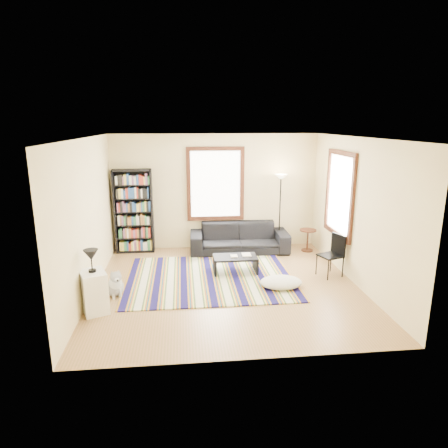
{
  "coord_description": "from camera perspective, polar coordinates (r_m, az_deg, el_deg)",
  "views": [
    {
      "loc": [
        -0.81,
        -7.13,
        3.07
      ],
      "look_at": [
        0.0,
        0.5,
        1.1
      ],
      "focal_mm": 32.0,
      "sensor_mm": 36.0,
      "label": 1
    }
  ],
  "objects": [
    {
      "name": "side_table",
      "position": [
        9.93,
        11.85,
        -2.29
      ],
      "size": [
        0.53,
        0.53,
        0.54
      ],
      "primitive_type": "cylinder",
      "rotation": [
        0.0,
        0.0,
        0.41
      ],
      "color": "#3F1F0F",
      "rests_on": "floor"
    },
    {
      "name": "sofa",
      "position": [
        9.67,
        2.18,
        -1.98
      ],
      "size": [
        2.39,
        1.0,
        0.69
      ],
      "primitive_type": "imported",
      "rotation": [
        0.0,
        0.0,
        -0.03
      ],
      "color": "black",
      "rests_on": "floor"
    },
    {
      "name": "floor_lamp",
      "position": [
        9.81,
        7.97,
        1.66
      ],
      "size": [
        0.36,
        0.36,
        1.86
      ],
      "primitive_type": null,
      "rotation": [
        0.0,
        0.0,
        -0.24
      ],
      "color": "black",
      "rests_on": "floor"
    },
    {
      "name": "white_cabinet",
      "position": [
        7.01,
        -18.06,
        -9.19
      ],
      "size": [
        0.54,
        0.61,
        0.7
      ],
      "primitive_type": "cube",
      "rotation": [
        0.0,
        0.0,
        0.39
      ],
      "color": "white",
      "rests_on": "floor"
    },
    {
      "name": "window_back",
      "position": [
        9.75,
        -1.23,
        5.72
      ],
      "size": [
        1.2,
        0.06,
        1.6
      ],
      "primitive_type": "cube",
      "color": "white",
      "rests_on": "wall_back"
    },
    {
      "name": "rug",
      "position": [
        8.15,
        -2.06,
        -7.67
      ],
      "size": [
        3.33,
        2.66,
        0.02
      ],
      "primitive_type": "cube",
      "color": "#120D44",
      "rests_on": "floor"
    },
    {
      "name": "floor_cushion",
      "position": [
        7.76,
        8.15,
        -8.24
      ],
      "size": [
        0.9,
        0.73,
        0.2
      ],
      "primitive_type": "ellipsoid",
      "rotation": [
        0.0,
        0.0,
        0.17
      ],
      "color": "beige",
      "rests_on": "floor"
    },
    {
      "name": "wall_left",
      "position": [
        7.53,
        -19.26,
        0.76
      ],
      "size": [
        0.1,
        5.0,
        2.8
      ],
      "primitive_type": "cube",
      "color": "beige",
      "rests_on": "floor"
    },
    {
      "name": "wall_front",
      "position": [
        4.94,
        3.75,
        -5.39
      ],
      "size": [
        5.0,
        0.1,
        2.8
      ],
      "primitive_type": "cube",
      "color": "beige",
      "rests_on": "floor"
    },
    {
      "name": "table_lamp",
      "position": [
        6.82,
        -18.41,
        -5.02
      ],
      "size": [
        0.31,
        0.31,
        0.38
      ],
      "primitive_type": null,
      "rotation": [
        0.0,
        0.0,
        0.39
      ],
      "color": "black",
      "rests_on": "white_cabinet"
    },
    {
      "name": "book_a",
      "position": [
        8.29,
        0.94,
        -4.61
      ],
      "size": [
        0.14,
        0.19,
        0.02
      ],
      "primitive_type": "imported",
      "rotation": [
        0.0,
        0.0,
        -0.02
      ],
      "color": "beige",
      "rests_on": "coffee_table"
    },
    {
      "name": "folding_chair",
      "position": [
        8.41,
        14.93,
        -4.4
      ],
      "size": [
        0.53,
        0.52,
        0.86
      ],
      "primitive_type": "cube",
      "rotation": [
        0.0,
        0.0,
        0.36
      ],
      "color": "black",
      "rests_on": "floor"
    },
    {
      "name": "ceiling",
      "position": [
        7.18,
        0.43,
        12.64
      ],
      "size": [
        5.0,
        5.0,
        0.1
      ],
      "primitive_type": "cube",
      "color": "white",
      "rests_on": "floor"
    },
    {
      "name": "coffee_table",
      "position": [
        8.37,
        1.62,
        -5.81
      ],
      "size": [
        0.99,
        0.7,
        0.36
      ],
      "primitive_type": "cube",
      "rotation": [
        0.0,
        0.0,
        0.23
      ],
      "color": "black",
      "rests_on": "floor"
    },
    {
      "name": "book_b",
      "position": [
        8.37,
        2.6,
        -4.43
      ],
      "size": [
        0.19,
        0.25,
        0.02
      ],
      "primitive_type": "imported",
      "rotation": [
        0.0,
        0.0,
        -0.03
      ],
      "color": "beige",
      "rests_on": "coffee_table"
    },
    {
      "name": "wall_back",
      "position": [
        9.86,
        -1.26,
        4.64
      ],
      "size": [
        5.0,
        0.1,
        2.8
      ],
      "primitive_type": "cube",
      "color": "beige",
      "rests_on": "floor"
    },
    {
      "name": "window_right",
      "position": [
        8.71,
        16.21,
        4.11
      ],
      "size": [
        0.06,
        1.2,
        1.6
      ],
      "primitive_type": "cube",
      "color": "white",
      "rests_on": "wall_right"
    },
    {
      "name": "bookshelf",
      "position": [
        9.74,
        -12.76,
        1.78
      ],
      "size": [
        0.9,
        0.3,
        2.0
      ],
      "primitive_type": "cube",
      "color": "black",
      "rests_on": "floor"
    },
    {
      "name": "floor",
      "position": [
        7.83,
        0.39,
        -9.1
      ],
      "size": [
        5.0,
        5.0,
        0.1
      ],
      "primitive_type": "cube",
      "color": "#A07149",
      "rests_on": "ground"
    },
    {
      "name": "wall_right",
      "position": [
        8.06,
        18.75,
        1.66
      ],
      "size": [
        0.1,
        5.0,
        2.8
      ],
      "primitive_type": "cube",
      "color": "beige",
      "rests_on": "floor"
    },
    {
      "name": "dog",
      "position": [
        7.55,
        -15.39,
        -8.02
      ],
      "size": [
        0.52,
        0.61,
        0.51
      ],
      "primitive_type": null,
      "rotation": [
        0.0,
        0.0,
        0.36
      ],
      "color": "#B5B5B5",
      "rests_on": "floor"
    }
  ]
}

